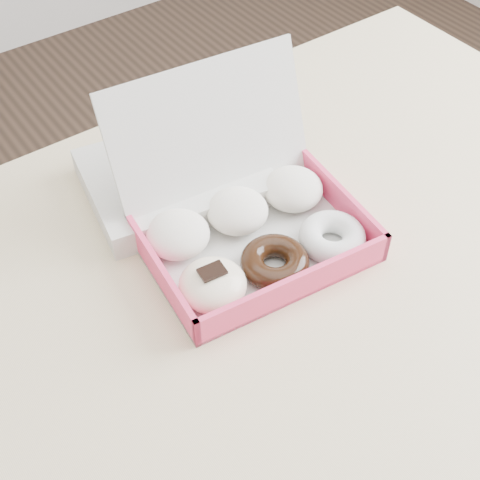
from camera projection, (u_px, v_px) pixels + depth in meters
ground at (275, 466)px, 1.50m from camera, size 4.00×4.00×0.00m
table at (292, 275)px, 1.01m from camera, size 1.20×0.80×0.75m
donut_box at (247, 224)px, 0.92m from camera, size 0.32×0.31×0.21m
newspapers at (175, 177)px, 1.01m from camera, size 0.30×0.25×0.04m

